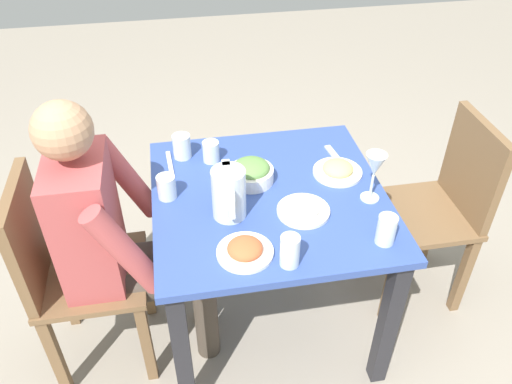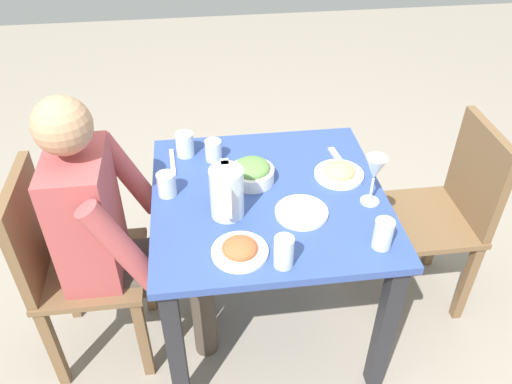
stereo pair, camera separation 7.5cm
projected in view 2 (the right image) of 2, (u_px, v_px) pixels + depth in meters
name	position (u px, v px, depth m)	size (l,w,h in m)	color
ground_plane	(266.00, 315.00, 2.37)	(8.00, 8.00, 0.00)	gray
dining_table	(268.00, 219.00, 2.01)	(0.87, 0.87, 0.71)	#334C99
chair_near	(67.00, 262.00, 1.94)	(0.40, 0.40, 0.89)	brown
chair_far	(446.00, 209.00, 2.19)	(0.40, 0.40, 0.89)	brown
diner_near	(116.00, 228.00, 1.87)	(0.48, 0.53, 1.18)	#B24C4C
water_pitcher	(227.00, 193.00, 1.79)	(0.16, 0.12, 0.19)	silver
salad_bowl	(252.00, 172.00, 1.98)	(0.17, 0.17, 0.09)	white
plate_fries	(339.00, 172.00, 2.02)	(0.19, 0.19, 0.05)	white
plate_yoghurt	(302.00, 211.00, 1.84)	(0.19, 0.19, 0.04)	white
plate_rice_curry	(240.00, 249.00, 1.68)	(0.19, 0.19, 0.05)	white
water_glass_by_pitcher	(383.00, 234.00, 1.69)	(0.06, 0.06, 0.11)	silver
water_glass_near_left	(167.00, 184.00, 1.91)	(0.07, 0.07, 0.09)	silver
water_glass_far_left	(213.00, 150.00, 2.09)	(0.07, 0.07, 0.09)	silver
water_glass_far_right	(284.00, 252.00, 1.62)	(0.06, 0.06, 0.11)	silver
water_glass_center	(185.00, 144.00, 2.12)	(0.07, 0.07, 0.10)	silver
wine_glass	(375.00, 171.00, 1.82)	(0.08, 0.08, 0.20)	silver
fork_near	(338.00, 159.00, 2.12)	(0.17, 0.03, 0.01)	silver
knife_near	(173.00, 162.00, 2.10)	(0.18, 0.02, 0.01)	silver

